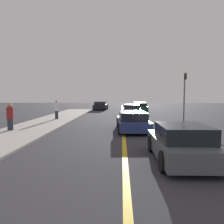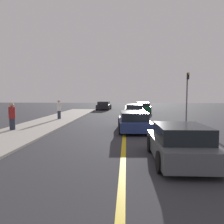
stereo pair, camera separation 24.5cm
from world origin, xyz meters
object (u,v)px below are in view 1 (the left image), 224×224
(car_near_right_lane, at_px, (182,143))
(car_far_distant, at_px, (131,110))
(car_parked_left_lot, at_px, (140,108))
(pedestrian_mid_group, at_px, (10,117))
(pedestrian_far_standing, at_px, (57,110))
(car_oncoming_far, at_px, (101,106))
(car_ahead_center, at_px, (132,121))
(traffic_light, at_px, (185,92))

(car_near_right_lane, height_order, car_far_distant, car_near_right_lane)
(car_parked_left_lot, bearing_deg, car_near_right_lane, -89.82)
(car_near_right_lane, height_order, car_parked_left_lot, car_near_right_lane)
(pedestrian_mid_group, bearing_deg, car_parked_left_lot, 57.43)
(car_far_distant, xyz_separation_m, pedestrian_far_standing, (-7.08, -4.07, 0.34))
(car_parked_left_lot, distance_m, car_oncoming_far, 7.48)
(pedestrian_far_standing, bearing_deg, car_far_distant, 29.89)
(car_oncoming_far, bearing_deg, car_far_distant, -63.05)
(car_ahead_center, height_order, pedestrian_far_standing, pedestrian_far_standing)
(car_near_right_lane, height_order, pedestrian_mid_group, pedestrian_mid_group)
(car_far_distant, distance_m, car_oncoming_far, 10.37)
(car_oncoming_far, height_order, traffic_light, traffic_light)
(car_oncoming_far, bearing_deg, car_parked_left_lot, -38.84)
(car_far_distant, bearing_deg, car_parked_left_lot, 75.43)
(car_ahead_center, height_order, car_parked_left_lot, car_parked_left_lot)
(car_ahead_center, bearing_deg, car_near_right_lane, -80.76)
(car_oncoming_far, bearing_deg, pedestrian_far_standing, -99.16)
(car_far_distant, bearing_deg, pedestrian_mid_group, -126.47)
(car_far_distant, distance_m, car_parked_left_lot, 4.69)
(car_parked_left_lot, relative_size, car_oncoming_far, 0.96)
(car_parked_left_lot, distance_m, traffic_light, 9.97)
(car_oncoming_far, relative_size, pedestrian_far_standing, 2.38)
(car_far_distant, height_order, car_parked_left_lot, car_parked_left_lot)
(car_near_right_lane, xyz_separation_m, car_oncoming_far, (-5.34, 25.54, -0.03))
(car_parked_left_lot, xyz_separation_m, pedestrian_mid_group, (-9.50, -14.87, 0.33))
(car_ahead_center, bearing_deg, pedestrian_far_standing, 138.00)
(car_oncoming_far, distance_m, pedestrian_mid_group, 20.19)
(car_near_right_lane, xyz_separation_m, traffic_light, (3.25, 11.28, 1.92))
(pedestrian_mid_group, xyz_separation_m, pedestrian_far_standing, (1.10, 6.30, 0.00))
(pedestrian_far_standing, bearing_deg, car_near_right_lane, -55.94)
(car_ahead_center, distance_m, car_oncoming_far, 19.36)
(car_parked_left_lot, bearing_deg, pedestrian_far_standing, -133.49)
(car_far_distant, distance_m, traffic_light, 6.75)
(car_parked_left_lot, bearing_deg, traffic_light, -71.31)
(car_near_right_lane, height_order, pedestrian_far_standing, pedestrian_far_standing)
(pedestrian_mid_group, distance_m, traffic_light, 13.76)
(car_ahead_center, relative_size, traffic_light, 1.14)
(pedestrian_mid_group, relative_size, pedestrian_far_standing, 1.01)
(car_ahead_center, xyz_separation_m, pedestrian_mid_group, (-7.81, -0.85, 0.36))
(car_far_distant, relative_size, car_parked_left_lot, 1.17)
(car_parked_left_lot, bearing_deg, pedestrian_mid_group, -121.64)
(car_near_right_lane, relative_size, car_oncoming_far, 0.96)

